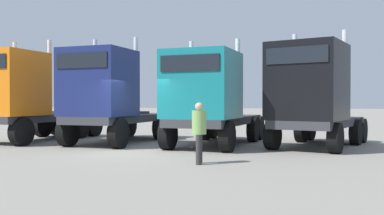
{
  "coord_description": "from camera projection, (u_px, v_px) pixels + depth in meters",
  "views": [
    {
      "loc": [
        6.17,
        -13.2,
        1.72
      ],
      "look_at": [
        1.06,
        3.68,
        1.48
      ],
      "focal_mm": 39.89,
      "sensor_mm": 36.0,
      "label": 1
    }
  ],
  "objects": [
    {
      "name": "semi_truck_teal",
      "position": [
        208.0,
        98.0,
        16.0
      ],
      "size": [
        2.96,
        6.55,
        4.14
      ],
      "rotation": [
        0.0,
        0.0,
        -1.64
      ],
      "color": "#333338",
      "rests_on": "ground"
    },
    {
      "name": "semi_truck_orange",
      "position": [
        21.0,
        96.0,
        18.01
      ],
      "size": [
        2.98,
        6.34,
        4.37
      ],
      "rotation": [
        0.0,
        0.0,
        -1.64
      ],
      "color": "#333338",
      "rests_on": "ground"
    },
    {
      "name": "semi_truck_black",
      "position": [
        312.0,
        94.0,
        15.55
      ],
      "size": [
        3.89,
        6.08,
        4.39
      ],
      "rotation": [
        0.0,
        0.0,
        -1.84
      ],
      "color": "#333338",
      "rests_on": "ground"
    },
    {
      "name": "visitor_with_camera",
      "position": [
        199.0,
        128.0,
        11.73
      ],
      "size": [
        0.47,
        0.47,
        1.7
      ],
      "rotation": [
        0.0,
        0.0,
        0.19
      ],
      "color": "#2C2C2C",
      "rests_on": "ground"
    },
    {
      "name": "semi_truck_navy",
      "position": [
        108.0,
        96.0,
        17.06
      ],
      "size": [
        2.81,
        6.35,
        4.33
      ],
      "rotation": [
        0.0,
        0.0,
        -1.61
      ],
      "color": "#333338",
      "rests_on": "ground"
    },
    {
      "name": "ground",
      "position": [
        131.0,
        152.0,
        14.45
      ],
      "size": [
        200.0,
        200.0,
        0.0
      ],
      "primitive_type": "plane",
      "color": "gray"
    }
  ]
}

